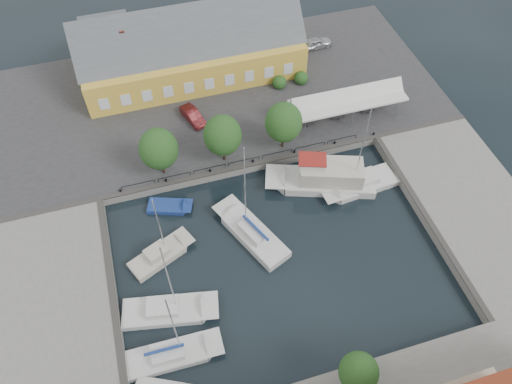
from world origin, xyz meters
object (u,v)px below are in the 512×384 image
warehouse (187,51)px  west_boat_d (173,355)px  west_boat_b (161,256)px  west_boat_c (168,311)px  tent_canopy (348,100)px  car_silver (316,43)px  car_red (193,116)px  launch_nw (169,207)px  center_sailboat (252,234)px  trawler (325,179)px  east_boat_a (360,185)px

warehouse → west_boat_d: bearing=-104.3°
west_boat_b → west_boat_d: (-0.75, -10.36, 0.01)m
west_boat_b → west_boat_c: bearing=-93.4°
tent_canopy → west_boat_d: size_ratio=1.22×
tent_canopy → car_silver: size_ratio=3.10×
car_red → launch_nw: size_ratio=0.83×
car_red → center_sailboat: size_ratio=0.33×
launch_nw → trawler: bearing=-5.9°
car_silver → warehouse: bearing=84.4°
center_sailboat → west_boat_d: 14.46m
car_red → west_boat_b: size_ratio=0.44×
tent_canopy → west_boat_c: size_ratio=1.16×
car_red → west_boat_d: 28.92m
tent_canopy → east_boat_a: size_ratio=1.10×
warehouse → east_boat_a: east_boat_a is taller
trawler → west_boat_d: (-19.99, -14.44, -0.75)m
warehouse → east_boat_a: bearing=-59.0°
trawler → west_boat_c: (-19.61, -10.22, -0.76)m
warehouse → trawler: bearing=-64.7°
tent_canopy → launch_nw: 24.54m
west_boat_d → car_red: bearing=74.0°
tent_canopy → warehouse: bearing=140.1°
center_sailboat → west_boat_b: (-9.55, 0.20, -0.10)m
west_boat_b → launch_nw: bearing=71.6°
warehouse → west_boat_c: 34.09m
west_boat_c → west_boat_d: size_ratio=1.05×
trawler → center_sailboat: bearing=-156.2°
warehouse → car_silver: (18.14, 0.33, -2.66)m
trawler → west_boat_b: (-19.24, -4.08, -0.76)m
west_boat_d → tent_canopy: bearing=41.4°
warehouse → tent_canopy: warehouse is taller
warehouse → launch_nw: size_ratio=5.50×
trawler → launch_nw: trawler is taller
car_red → west_boat_c: size_ratio=0.36×
car_red → west_boat_d: (-7.98, -27.76, -1.44)m
west_boat_d → launch_nw: west_boat_d is taller
trawler → warehouse: bearing=115.3°
east_boat_a → west_boat_b: east_boat_a is taller
car_red → trawler: trawler is taller
west_boat_c → west_boat_d: 4.23m
car_silver → trawler: (-7.57, -22.71, -0.75)m
center_sailboat → west_boat_c: bearing=-149.1°
tent_canopy → west_boat_d: (-26.01, -22.96, -3.41)m
center_sailboat → tent_canopy: bearing=39.2°
car_silver → center_sailboat: bearing=140.7°
car_silver → east_boat_a: (-3.84, -24.11, -1.51)m
tent_canopy → trawler: size_ratio=1.11×
west_boat_c → launch_nw: size_ratio=2.32×
warehouse → west_boat_b: warehouse is taller
car_red → trawler: (12.01, -13.32, -0.69)m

